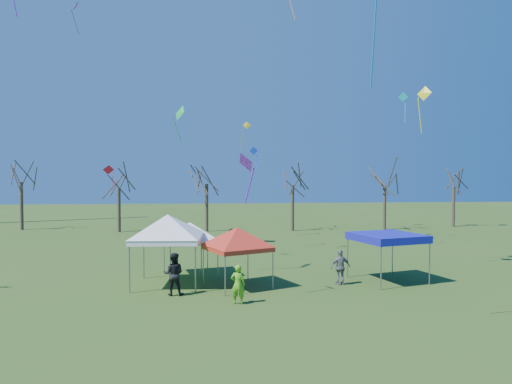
{
  "coord_description": "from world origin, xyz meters",
  "views": [
    {
      "loc": [
        -1.71,
        -20.13,
        5.38
      ],
      "look_at": [
        0.46,
        3.0,
        4.57
      ],
      "focal_mm": 32.0,
      "sensor_mm": 36.0,
      "label": 1
    }
  ],
  "objects_px": {
    "tree_0": "(21,165)",
    "tent_white_mid": "(190,226)",
    "person_dark": "(174,274)",
    "tree_2": "(207,167)",
    "tent_white_west": "(168,219)",
    "person_grey": "(340,267)",
    "tent_blue": "(387,238)",
    "tree_1": "(119,172)",
    "tent_red": "(237,231)",
    "tree_5": "(454,173)",
    "tree_3": "(293,169)",
    "person_green": "(238,284)",
    "tree_4": "(385,169)"
  },
  "relations": [
    {
      "from": "person_dark",
      "to": "tree_2",
      "type": "bearing_deg",
      "value": -87.51
    },
    {
      "from": "tree_5",
      "to": "person_dark",
      "type": "xyz_separation_m",
      "value": [
        -27.24,
        -25.48,
        -4.77
      ]
    },
    {
      "from": "tree_1",
      "to": "tree_4",
      "type": "distance_m",
      "value": 26.13
    },
    {
      "from": "tent_white_west",
      "to": "tent_blue",
      "type": "relative_size",
      "value": 1.2
    },
    {
      "from": "tree_3",
      "to": "person_dark",
      "type": "height_order",
      "value": "tree_3"
    },
    {
      "from": "tent_red",
      "to": "tent_blue",
      "type": "xyz_separation_m",
      "value": [
        7.72,
        0.53,
        -0.47
      ]
    },
    {
      "from": "tree_0",
      "to": "tent_white_west",
      "type": "relative_size",
      "value": 1.84
    },
    {
      "from": "tree_1",
      "to": "tent_red",
      "type": "distance_m",
      "value": 25.17
    },
    {
      "from": "person_grey",
      "to": "tent_white_west",
      "type": "bearing_deg",
      "value": -13.77
    },
    {
      "from": "tree_4",
      "to": "tent_blue",
      "type": "height_order",
      "value": "tree_4"
    },
    {
      "from": "tree_4",
      "to": "tree_5",
      "type": "distance_m",
      "value": 8.62
    },
    {
      "from": "tree_3",
      "to": "tent_white_west",
      "type": "xyz_separation_m",
      "value": [
        -9.99,
        -21.52,
        -2.82
      ]
    },
    {
      "from": "tree_3",
      "to": "tent_blue",
      "type": "height_order",
      "value": "tree_3"
    },
    {
      "from": "tent_white_mid",
      "to": "tent_red",
      "type": "xyz_separation_m",
      "value": [
        2.42,
        -2.87,
        0.02
      ]
    },
    {
      "from": "tree_0",
      "to": "tree_1",
      "type": "height_order",
      "value": "tree_0"
    },
    {
      "from": "tree_4",
      "to": "tent_white_mid",
      "type": "height_order",
      "value": "tree_4"
    },
    {
      "from": "tree_5",
      "to": "tent_red",
      "type": "relative_size",
      "value": 2.11
    },
    {
      "from": "tree_5",
      "to": "person_grey",
      "type": "height_order",
      "value": "tree_5"
    },
    {
      "from": "tree_3",
      "to": "person_dark",
      "type": "bearing_deg",
      "value": -112.14
    },
    {
      "from": "tree_1",
      "to": "person_grey",
      "type": "xyz_separation_m",
      "value": [
        15.31,
        -22.85,
        -4.91
      ]
    },
    {
      "from": "tent_blue",
      "to": "person_grey",
      "type": "relative_size",
      "value": 2.17
    },
    {
      "from": "tree_5",
      "to": "tent_blue",
      "type": "height_order",
      "value": "tree_5"
    },
    {
      "from": "tree_0",
      "to": "tree_5",
      "type": "xyz_separation_m",
      "value": [
        44.57,
        -1.32,
        -0.76
      ]
    },
    {
      "from": "tent_blue",
      "to": "tree_5",
      "type": "bearing_deg",
      "value": 55.04
    },
    {
      "from": "tree_1",
      "to": "tree_3",
      "type": "height_order",
      "value": "tree_3"
    },
    {
      "from": "person_dark",
      "to": "person_green",
      "type": "relative_size",
      "value": 1.16
    },
    {
      "from": "tree_2",
      "to": "tent_red",
      "type": "relative_size",
      "value": 2.31
    },
    {
      "from": "tree_2",
      "to": "tree_0",
      "type": "bearing_deg",
      "value": 170.76
    },
    {
      "from": "tree_5",
      "to": "person_dark",
      "type": "relative_size",
      "value": 3.88
    },
    {
      "from": "tree_5",
      "to": "person_grey",
      "type": "distance_m",
      "value": 31.31
    },
    {
      "from": "tent_blue",
      "to": "person_green",
      "type": "distance_m",
      "value": 8.72
    },
    {
      "from": "tree_3",
      "to": "person_green",
      "type": "height_order",
      "value": "tree_3"
    },
    {
      "from": "tent_white_west",
      "to": "person_grey",
      "type": "distance_m",
      "value": 8.87
    },
    {
      "from": "tree_3",
      "to": "person_dark",
      "type": "distance_m",
      "value": 25.84
    },
    {
      "from": "tree_1",
      "to": "tree_5",
      "type": "bearing_deg",
      "value": 2.35
    },
    {
      "from": "tree_0",
      "to": "tent_white_west",
      "type": "height_order",
      "value": "tree_0"
    },
    {
      "from": "tree_0",
      "to": "tent_white_mid",
      "type": "relative_size",
      "value": 2.3
    },
    {
      "from": "tree_0",
      "to": "tree_5",
      "type": "distance_m",
      "value": 44.59
    },
    {
      "from": "tent_white_west",
      "to": "person_green",
      "type": "bearing_deg",
      "value": -48.12
    },
    {
      "from": "tent_blue",
      "to": "person_green",
      "type": "xyz_separation_m",
      "value": [
        -7.86,
        -3.5,
        -1.4
      ]
    },
    {
      "from": "tent_blue",
      "to": "tree_0",
      "type": "bearing_deg",
      "value": 138.26
    },
    {
      "from": "person_green",
      "to": "person_dark",
      "type": "bearing_deg",
      "value": -20.23
    },
    {
      "from": "tree_5",
      "to": "tent_white_west",
      "type": "xyz_separation_m",
      "value": [
        -27.68,
        -23.54,
        -2.47
      ]
    },
    {
      "from": "tent_blue",
      "to": "person_green",
      "type": "bearing_deg",
      "value": -155.97
    },
    {
      "from": "tree_2",
      "to": "person_grey",
      "type": "relative_size",
      "value": 4.66
    },
    {
      "from": "person_green",
      "to": "tent_blue",
      "type": "bearing_deg",
      "value": -145.18
    },
    {
      "from": "tent_white_west",
      "to": "tent_white_mid",
      "type": "bearing_deg",
      "value": 65.93
    },
    {
      "from": "tree_4",
      "to": "person_grey",
      "type": "bearing_deg",
      "value": -115.95
    },
    {
      "from": "tree_3",
      "to": "person_grey",
      "type": "xyz_separation_m",
      "value": [
        -1.49,
        -22.25,
        -5.2
      ]
    },
    {
      "from": "tree_1",
      "to": "tree_4",
      "type": "xyz_separation_m",
      "value": [
        26.12,
        -0.65,
        0.27
      ]
    }
  ]
}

